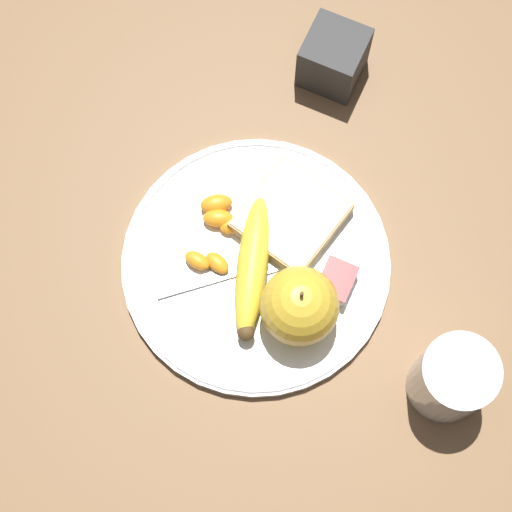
{
  "coord_description": "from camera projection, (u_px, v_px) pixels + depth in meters",
  "views": [
    {
      "loc": [
        0.25,
        0.11,
        0.88
      ],
      "look_at": [
        0.0,
        0.0,
        0.03
      ],
      "focal_mm": 60.0,
      "sensor_mm": 36.0,
      "label": 1
    }
  ],
  "objects": [
    {
      "name": "orange_segment_3",
      "position": [
        218.0,
        218.0,
        0.92
      ],
      "size": [
        0.03,
        0.04,
        0.02
      ],
      "color": "orange",
      "rests_on": "plate"
    },
    {
      "name": "apple",
      "position": [
        299.0,
        306.0,
        0.86
      ],
      "size": [
        0.08,
        0.08,
        0.09
      ],
      "color": "gold",
      "rests_on": "plate"
    },
    {
      "name": "ground_plane",
      "position": [
        256.0,
        265.0,
        0.93
      ],
      "size": [
        3.0,
        3.0,
        0.0
      ],
      "primitive_type": "plane",
      "color": "brown"
    },
    {
      "name": "orange_segment_2",
      "position": [
        233.0,
        226.0,
        0.92
      ],
      "size": [
        0.03,
        0.03,
        0.02
      ],
      "color": "orange",
      "rests_on": "plate"
    },
    {
      "name": "condiment_caddy",
      "position": [
        333.0,
        58.0,
        0.97
      ],
      "size": [
        0.07,
        0.07,
        0.07
      ],
      "color": "#2D2D2D",
      "rests_on": "ground_plane"
    },
    {
      "name": "orange_segment_0",
      "position": [
        197.0,
        261.0,
        0.91
      ],
      "size": [
        0.02,
        0.03,
        0.02
      ],
      "color": "orange",
      "rests_on": "plate"
    },
    {
      "name": "juice_glass",
      "position": [
        451.0,
        379.0,
        0.84
      ],
      "size": [
        0.08,
        0.08,
        0.09
      ],
      "color": "silver",
      "rests_on": "ground_plane"
    },
    {
      "name": "jam_packet",
      "position": [
        336.0,
        281.0,
        0.9
      ],
      "size": [
        0.04,
        0.03,
        0.02
      ],
      "color": "white",
      "rests_on": "plate"
    },
    {
      "name": "orange_segment_1",
      "position": [
        216.0,
        204.0,
        0.92
      ],
      "size": [
        0.04,
        0.04,
        0.02
      ],
      "color": "orange",
      "rests_on": "plate"
    },
    {
      "name": "plate",
      "position": [
        256.0,
        263.0,
        0.92
      ],
      "size": [
        0.29,
        0.29,
        0.01
      ],
      "color": "white",
      "rests_on": "ground_plane"
    },
    {
      "name": "fork",
      "position": [
        246.0,
        268.0,
        0.91
      ],
      "size": [
        0.12,
        0.14,
        0.0
      ],
      "rotation": [
        0.0,
        0.0,
        8.58
      ],
      "color": "#B2B2B7",
      "rests_on": "plate"
    },
    {
      "name": "banana",
      "position": [
        254.0,
        267.0,
        0.9
      ],
      "size": [
        0.16,
        0.08,
        0.03
      ],
      "color": "yellow",
      "rests_on": "plate"
    },
    {
      "name": "bread_slice",
      "position": [
        291.0,
        217.0,
        0.92
      ],
      "size": [
        0.12,
        0.12,
        0.02
      ],
      "color": "tan",
      "rests_on": "plate"
    },
    {
      "name": "orange_segment_4",
      "position": [
        217.0,
        263.0,
        0.9
      ],
      "size": [
        0.03,
        0.03,
        0.02
      ],
      "color": "orange",
      "rests_on": "plate"
    }
  ]
}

